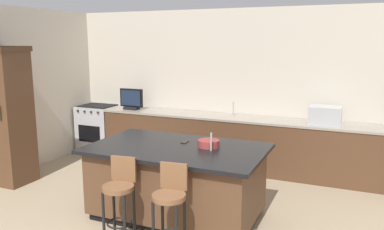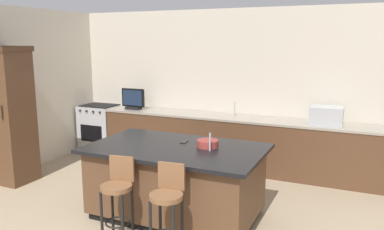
{
  "view_description": "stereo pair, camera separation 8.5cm",
  "coord_description": "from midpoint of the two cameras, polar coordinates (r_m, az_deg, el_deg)",
  "views": [
    {
      "loc": [
        1.8,
        -2.06,
        2.18
      ],
      "look_at": [
        -0.33,
        2.88,
        1.16
      ],
      "focal_mm": 36.31,
      "sensor_mm": 36.0,
      "label": 1
    },
    {
      "loc": [
        1.88,
        -2.02,
        2.18
      ],
      "look_at": [
        -0.33,
        2.88,
        1.16
      ],
      "focal_mm": 36.31,
      "sensor_mm": 36.0,
      "label": 2
    }
  ],
  "objects": [
    {
      "name": "sink_faucet_island",
      "position": [
        4.59,
        2.3,
        -3.95
      ],
      "size": [
        0.02,
        0.02,
        0.22
      ],
      "primitive_type": "cylinder",
      "color": "#B2B2B7",
      "rests_on": "kitchen_island"
    },
    {
      "name": "cell_phone",
      "position": [
        5.0,
        -1.54,
        -3.97
      ],
      "size": [
        0.08,
        0.16,
        0.01
      ],
      "primitive_type": "cube",
      "rotation": [
        0.0,
        0.0,
        0.08
      ],
      "color": "black",
      "rests_on": "kitchen_island"
    },
    {
      "name": "fruit_bowl",
      "position": [
        4.77,
        1.96,
        -4.19
      ],
      "size": [
        0.27,
        0.27,
        0.09
      ],
      "primitive_type": "cylinder",
      "color": "#993833",
      "rests_on": "kitchen_island"
    },
    {
      "name": "bar_stool_left",
      "position": [
        4.37,
        -11.12,
        -11.22
      ],
      "size": [
        0.34,
        0.36,
        0.94
      ],
      "rotation": [
        0.0,
        0.0,
        0.14
      ],
      "color": "brown",
      "rests_on": "ground_plane"
    },
    {
      "name": "cabinet_tower",
      "position": [
        6.56,
        -25.71,
        0.21
      ],
      "size": [
        0.59,
        0.58,
        2.11
      ],
      "color": "brown",
      "rests_on": "ground_plane"
    },
    {
      "name": "kitchen_island",
      "position": [
        4.92,
        -2.69,
        -9.67
      ],
      "size": [
        2.15,
        1.31,
        0.91
      ],
      "color": "black",
      "rests_on": "ground_plane"
    },
    {
      "name": "tv_monitor",
      "position": [
        7.42,
        -9.21,
        2.2
      ],
      "size": [
        0.47,
        0.16,
        0.39
      ],
      "color": "black",
      "rests_on": "counter_back"
    },
    {
      "name": "sink_faucet_back",
      "position": [
        6.74,
        5.72,
        0.9
      ],
      "size": [
        0.02,
        0.02,
        0.24
      ],
      "primitive_type": "cylinder",
      "color": "#B2B2B7",
      "rests_on": "counter_back"
    },
    {
      "name": "microwave",
      "position": [
        6.35,
        18.63,
        -0.03
      ],
      "size": [
        0.48,
        0.36,
        0.28
      ],
      "primitive_type": "cube",
      "color": "#B7BABF",
      "rests_on": "counter_back"
    },
    {
      "name": "range_oven",
      "position": [
        8.04,
        -13.86,
        -1.88
      ],
      "size": [
        0.72,
        0.63,
        0.93
      ],
      "color": "#B7BABF",
      "rests_on": "ground_plane"
    },
    {
      "name": "wall_back",
      "position": [
        6.91,
        7.74,
        3.94
      ],
      "size": [
        7.23,
        0.12,
        2.74
      ],
      "primitive_type": "cube",
      "color": "beige",
      "rests_on": "ground_plane"
    },
    {
      "name": "counter_back",
      "position": [
        6.75,
        5.97,
        -4.09
      ],
      "size": [
        4.98,
        0.62,
        0.91
      ],
      "color": "brown",
      "rests_on": "ground_plane"
    },
    {
      "name": "bar_stool_right",
      "position": [
        4.02,
        -3.84,
        -12.77
      ],
      "size": [
        0.34,
        0.35,
        0.96
      ],
      "rotation": [
        0.0,
        0.0,
        0.1
      ],
      "color": "brown",
      "rests_on": "ground_plane"
    }
  ]
}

